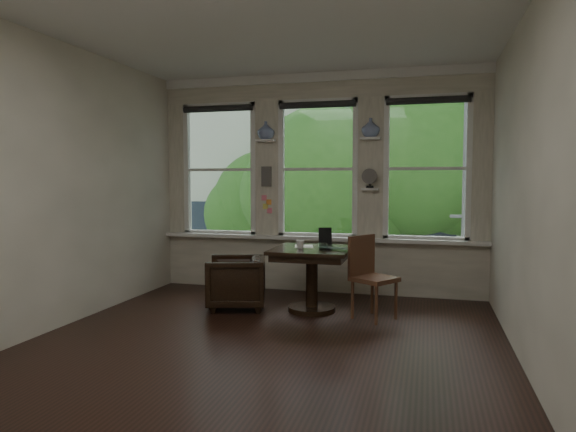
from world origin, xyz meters
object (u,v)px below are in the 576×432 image
(mug, at_px, (300,244))
(side_chair_right, at_px, (374,278))
(armchair_left, at_px, (236,282))
(laptop, at_px, (332,249))
(table, at_px, (312,280))

(mug, bearing_deg, side_chair_right, -7.26)
(armchair_left, bearing_deg, laptop, 71.27)
(armchair_left, distance_m, mug, 0.93)
(laptop, distance_m, mug, 0.42)
(table, distance_m, laptop, 0.49)
(laptop, relative_size, mug, 3.49)
(side_chair_right, bearing_deg, table, 112.38)
(side_chair_right, bearing_deg, armchair_left, 121.84)
(table, height_order, mug, mug)
(armchair_left, bearing_deg, side_chair_right, 71.68)
(table, bearing_deg, laptop, -27.88)
(side_chair_right, bearing_deg, laptop, 122.86)
(side_chair_right, xyz_separation_m, laptop, (-0.48, 0.01, 0.30))
(armchair_left, distance_m, side_chair_right, 1.67)
(armchair_left, height_order, laptop, laptop)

